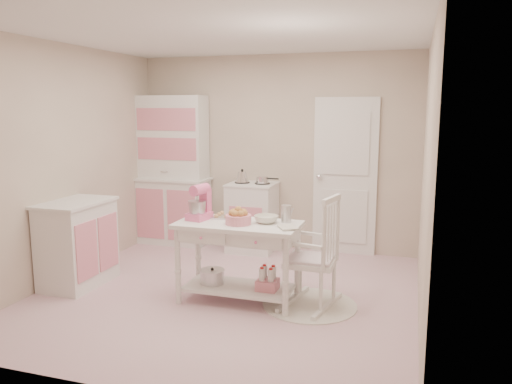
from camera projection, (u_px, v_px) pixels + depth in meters
room_shell at (224, 134)px, 4.90m from camera, size 3.84×3.84×2.62m
door at (345, 177)px, 6.48m from camera, size 0.82×0.05×2.04m
hutch at (172, 170)px, 6.99m from camera, size 1.06×0.50×2.08m
stove at (252, 217)px, 6.68m from camera, size 0.62×0.57×0.92m
base_cabinet at (78, 243)px, 5.38m from camera, size 0.54×0.84×0.92m
lace_rug at (310, 305)px, 4.86m from camera, size 0.92×0.92×0.01m
rocking_chair at (311, 251)px, 4.77m from camera, size 0.62×0.80×1.10m
work_table at (238, 262)px, 4.91m from camera, size 1.20×0.60×0.80m
stand_mixer at (199, 203)px, 4.96m from camera, size 0.25×0.32×0.34m
cookie_tray at (230, 217)px, 5.05m from camera, size 0.34×0.24×0.02m
bread_basket at (238, 219)px, 4.78m from camera, size 0.25×0.25×0.09m
mixing_bowl at (266, 219)px, 4.83m from camera, size 0.23×0.23×0.07m
metal_pitcher at (286, 214)px, 4.85m from camera, size 0.10×0.10×0.17m
recipe_book at (280, 228)px, 4.59m from camera, size 0.24×0.26×0.02m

